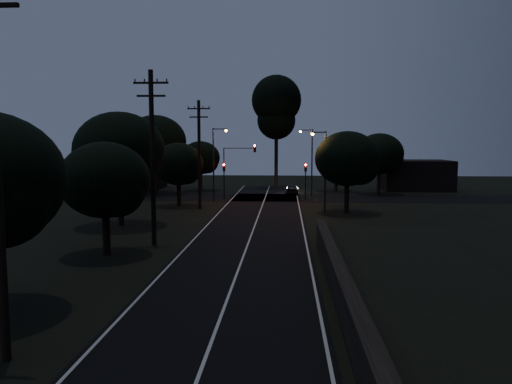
{
  "coord_description": "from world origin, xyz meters",
  "views": [
    {
      "loc": [
        2.42,
        -15.99,
        6.6
      ],
      "look_at": [
        0.0,
        24.0,
        2.5
      ],
      "focal_mm": 35.0,
      "sensor_mm": 36.0,
      "label": 1
    }
  ],
  "objects": [
    {
      "name": "streetlight_b",
      "position": [
        5.31,
        44.0,
        4.64
      ],
      "size": [
        1.66,
        0.26,
        8.0
      ],
      "color": "black",
      "rests_on": "ground"
    },
    {
      "name": "tree_right_a",
      "position": [
        8.21,
        29.88,
        4.87
      ],
      "size": [
        5.91,
        5.91,
        7.51
      ],
      "color": "black",
      "rests_on": "ground"
    },
    {
      "name": "road_surface",
      "position": [
        0.0,
        31.12,
        0.01
      ],
      "size": [
        60.0,
        70.0,
        0.03
      ],
      "color": "black",
      "rests_on": "ground"
    },
    {
      "name": "tree_far_w",
      "position": [
        -13.73,
        45.84,
        6.41
      ],
      "size": [
        7.73,
        7.73,
        9.85
      ],
      "color": "black",
      "rests_on": "ground"
    },
    {
      "name": "streetlight_c",
      "position": [
        5.83,
        30.0,
        4.35
      ],
      "size": [
        1.46,
        0.26,
        7.5
      ],
      "color": "black",
      "rests_on": "ground"
    },
    {
      "name": "signal_right",
      "position": [
        4.6,
        39.99,
        2.84
      ],
      "size": [
        0.28,
        0.35,
        4.1
      ],
      "color": "black",
      "rests_on": "ground"
    },
    {
      "name": "car",
      "position": [
        3.2,
        45.88,
        0.63
      ],
      "size": [
        1.57,
        3.75,
        1.27
      ],
      "primitive_type": "imported",
      "rotation": [
        0.0,
        0.0,
        3.12
      ],
      "color": "black",
      "rests_on": "ground"
    },
    {
      "name": "tree_left_d",
      "position": [
        -8.32,
        33.9,
        4.17
      ],
      "size": [
        5.07,
        5.07,
        6.44
      ],
      "color": "black",
      "rests_on": "ground"
    },
    {
      "name": "ground",
      "position": [
        0.0,
        0.0,
        0.0
      ],
      "size": [
        160.0,
        160.0,
        0.0
      ],
      "primitive_type": "plane",
      "color": "black"
    },
    {
      "name": "signal_left",
      "position": [
        -4.6,
        39.99,
        2.84
      ],
      "size": [
        0.28,
        0.35,
        4.1
      ],
      "color": "black",
      "rests_on": "ground"
    },
    {
      "name": "tree_far_ne",
      "position": [
        9.2,
        49.89,
        4.54
      ],
      "size": [
        5.55,
        5.55,
        7.02
      ],
      "color": "black",
      "rests_on": "ground"
    },
    {
      "name": "tree_far_e",
      "position": [
        14.21,
        46.88,
        4.91
      ],
      "size": [
        5.97,
        5.97,
        7.58
      ],
      "color": "black",
      "rests_on": "ground"
    },
    {
      "name": "tree_far_nw",
      "position": [
        -8.82,
        49.89,
        4.27
      ],
      "size": [
        5.21,
        5.21,
        6.6
      ],
      "color": "black",
      "rests_on": "ground"
    },
    {
      "name": "tree_left_b",
      "position": [
        -7.82,
        11.9,
        4.26
      ],
      "size": [
        5.17,
        5.17,
        6.57
      ],
      "color": "black",
      "rests_on": "ground"
    },
    {
      "name": "retaining_wall",
      "position": [
        7.74,
        3.0,
        0.62
      ],
      "size": [
        6.93,
        26.0,
        1.6
      ],
      "color": "black",
      "rests_on": "ground"
    },
    {
      "name": "tall_pine",
      "position": [
        1.0,
        55.0,
        11.42
      ],
      "size": [
        6.97,
        6.97,
        15.83
      ],
      "color": "black",
      "rests_on": "ground"
    },
    {
      "name": "signal_mast",
      "position": [
        -2.91,
        39.99,
        4.34
      ],
      "size": [
        3.7,
        0.35,
        6.25
      ],
      "color": "black",
      "rests_on": "ground"
    },
    {
      "name": "streetlight_a",
      "position": [
        -5.31,
        38.0,
        4.64
      ],
      "size": [
        1.66,
        0.26,
        8.0
      ],
      "color": "black",
      "rests_on": "ground"
    },
    {
      "name": "tree_left_c",
      "position": [
        -10.25,
        21.86,
        5.74
      ],
      "size": [
        7.02,
        7.02,
        8.87
      ],
      "color": "black",
      "rests_on": "ground"
    },
    {
      "name": "building_right",
      "position": [
        20.0,
        53.0,
        2.0
      ],
      "size": [
        9.0,
        7.0,
        4.0
      ],
      "primitive_type": "cube",
      "color": "black",
      "rests_on": "ground"
    },
    {
      "name": "utility_pole_far",
      "position": [
        -6.0,
        32.0,
        5.48
      ],
      "size": [
        2.2,
        0.3,
        10.5
      ],
      "color": "black",
      "rests_on": "ground"
    },
    {
      "name": "utility_pole_mid",
      "position": [
        -6.0,
        15.0,
        5.74
      ],
      "size": [
        2.2,
        0.3,
        11.0
      ],
      "color": "black",
      "rests_on": "ground"
    },
    {
      "name": "building_left",
      "position": [
        -20.0,
        52.0,
        2.2
      ],
      "size": [
        10.0,
        8.0,
        4.4
      ],
      "primitive_type": "cube",
      "color": "black",
      "rests_on": "ground"
    }
  ]
}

